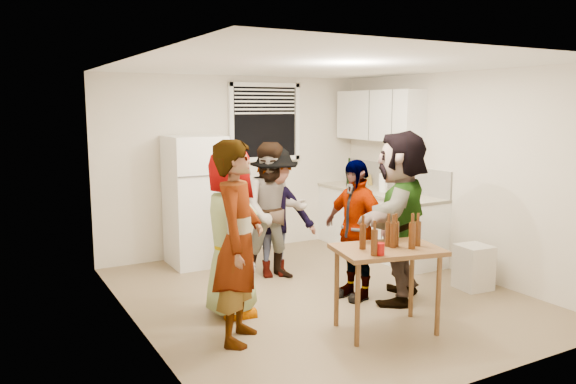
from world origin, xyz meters
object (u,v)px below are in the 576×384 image
serving_table (385,330)px  guest_back_right (275,276)px  kettle (361,188)px  guest_grey (232,313)px  red_cup (380,255)px  refrigerator (196,201)px  beer_bottle_counter (400,197)px  guest_orange (398,299)px  guest_black (354,297)px  trash_bin (474,267)px  guest_stripe (240,340)px  beer_bottle_table (412,249)px  wine_bottle (349,184)px  guest_back_left (274,278)px  blue_cup (409,198)px

serving_table → guest_back_right: bearing=93.0°
kettle → serving_table: bearing=-116.6°
guest_grey → red_cup: bearing=-136.4°
refrigerator → beer_bottle_counter: bearing=-29.1°
serving_table → guest_grey: 1.54m
guest_orange → serving_table: bearing=3.3°
guest_back_right → guest_orange: (0.78, -1.41, 0.00)m
refrigerator → guest_black: bearing=-63.9°
trash_bin → guest_stripe: size_ratio=0.28×
guest_grey → guest_stripe: (-0.20, -0.63, 0.00)m
serving_table → beer_bottle_table: 0.83m
wine_bottle → guest_black: wine_bottle is taller
trash_bin → guest_back_left: size_ratio=0.31×
blue_cup → serving_table: bearing=-136.3°
guest_black → guest_grey: bearing=-106.9°
guest_black → guest_orange: size_ratio=0.83×
trash_bin → guest_stripe: bearing=179.9°
guest_stripe → wine_bottle: bearing=-12.0°
trash_bin → beer_bottle_table: bearing=-157.9°
guest_stripe → guest_back_right: 1.95m
guest_grey → guest_orange: (1.75, -0.49, 0.00)m
refrigerator → guest_back_left: size_ratio=1.02×
red_cup → guest_orange: size_ratio=0.06×
red_cup → guest_black: 1.43m
kettle → beer_bottle_table: size_ratio=0.99×
serving_table → guest_back_right: (-0.10, 2.02, 0.00)m
guest_back_right → guest_back_left: bearing=-107.9°
wine_bottle → blue_cup: wine_bottle is taller
beer_bottle_table → guest_black: bearing=83.2°
wine_bottle → guest_grey: (-2.83, -1.97, -0.90)m
beer_bottle_table → guest_black: size_ratio=0.16×
serving_table → guest_grey: (-1.08, 1.10, 0.00)m
trash_bin → serving_table: (-1.65, -0.47, -0.25)m
beer_bottle_table → guest_orange: beer_bottle_table is taller
trash_bin → guest_grey: size_ratio=0.30×
guest_orange → trash_bin: bearing=132.7°
wine_bottle → beer_bottle_counter: (-0.15, -1.36, 0.00)m
serving_table → guest_grey: size_ratio=0.56×
blue_cup → trash_bin: (0.03, -1.09, -0.65)m
wine_bottle → refrigerator: bearing=-178.7°
kettle → guest_stripe: kettle is taller
guest_stripe → guest_orange: bearing=-48.6°
refrigerator → wine_bottle: (2.50, 0.06, 0.05)m
guest_stripe → guest_black: bearing=-37.5°
refrigerator → serving_table: size_ratio=1.80×
kettle → guest_back_right: (-1.75, -0.62, -0.90)m
blue_cup → red_cup: blue_cup is taller
guest_black → guest_orange: (0.38, -0.29, 0.00)m
wine_bottle → guest_grey: 3.57m
beer_bottle_table → guest_black: (0.12, 1.04, -0.80)m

